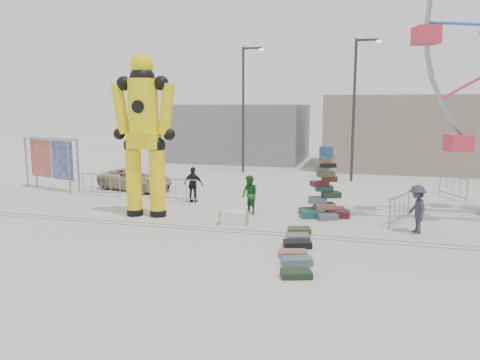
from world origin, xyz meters
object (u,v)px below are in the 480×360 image
(barricade_dummy_a, at_px, (101,185))
(barricade_dummy_b, at_px, (139,183))
(pedestrian_grey, at_px, (417,209))
(banner_scaffold, at_px, (51,151))
(parked_suv, at_px, (135,179))
(suitcase_tower, at_px, (324,197))
(lamp_post_right, at_px, (356,103))
(barricade_wheel_back, at_px, (453,187))
(lamp_post_left, at_px, (245,103))
(barricade_wheel_front, at_px, (399,209))
(barricade_dummy_c, at_px, (176,190))
(pedestrian_green, at_px, (250,195))
(steamer_trunk, at_px, (234,218))
(crash_test_dummy, at_px, (144,129))
(pedestrian_red, at_px, (158,197))
(pedestrian_black, at_px, (193,185))

(barricade_dummy_a, relative_size, barricade_dummy_b, 1.00)
(pedestrian_grey, bearing_deg, banner_scaffold, -117.42)
(barricade_dummy_b, distance_m, parked_suv, 1.30)
(barricade_dummy_b, bearing_deg, suitcase_tower, 2.59)
(lamp_post_right, distance_m, barricade_wheel_back, 7.28)
(lamp_post_right, xyz_separation_m, barricade_wheel_back, (4.70, -3.93, -3.93))
(lamp_post_left, distance_m, barricade_wheel_front, 15.17)
(barricade_dummy_b, bearing_deg, barricade_dummy_c, -10.58)
(lamp_post_left, height_order, barricade_wheel_front, lamp_post_left)
(barricade_wheel_front, height_order, pedestrian_green, pedestrian_green)
(banner_scaffold, xyz_separation_m, pedestrian_grey, (17.40, -3.83, -1.20))
(barricade_dummy_c, xyz_separation_m, barricade_wheel_front, (9.54, -1.48, 0.00))
(banner_scaffold, height_order, pedestrian_green, banner_scaffold)
(steamer_trunk, bearing_deg, barricade_dummy_c, 129.89)
(crash_test_dummy, bearing_deg, steamer_trunk, -11.79)
(suitcase_tower, height_order, barricade_wheel_back, suitcase_tower)
(parked_suv, bearing_deg, barricade_wheel_back, -68.16)
(barricade_wheel_front, distance_m, pedestrian_red, 9.22)
(parked_suv, bearing_deg, barricade_wheel_front, -91.47)
(barricade_wheel_back, xyz_separation_m, parked_suv, (-15.54, -1.83, 0.01))
(pedestrian_grey, bearing_deg, barricade_dummy_b, -122.50)
(suitcase_tower, xyz_separation_m, pedestrian_red, (-6.32, -1.75, -0.01))
(barricade_dummy_b, xyz_separation_m, pedestrian_red, (2.94, -4.03, 0.22))
(pedestrian_green, bearing_deg, crash_test_dummy, -120.66)
(crash_test_dummy, xyz_separation_m, parked_suv, (-3.19, 5.15, -2.87))
(barricade_wheel_front, bearing_deg, barricade_dummy_b, 99.80)
(parked_suv, bearing_deg, pedestrian_grey, -95.52)
(barricade_wheel_back, bearing_deg, barricade_dummy_b, -105.48)
(lamp_post_right, xyz_separation_m, lamp_post_left, (-7.00, 2.00, 0.00))
(pedestrian_red, bearing_deg, suitcase_tower, -13.74)
(steamer_trunk, relative_size, pedestrian_black, 0.64)
(suitcase_tower, height_order, pedestrian_green, suitcase_tower)
(suitcase_tower, bearing_deg, lamp_post_left, 102.18)
(barricade_wheel_back, bearing_deg, barricade_dummy_c, -97.74)
(lamp_post_right, height_order, barricade_dummy_b, lamp_post_right)
(barricade_wheel_front, bearing_deg, barricade_wheel_back, -3.11)
(suitcase_tower, bearing_deg, lamp_post_right, 67.87)
(barricade_wheel_back, height_order, pedestrian_black, pedestrian_black)
(pedestrian_green, xyz_separation_m, pedestrian_black, (-3.01, 1.54, 0.03))
(crash_test_dummy, relative_size, parked_suv, 1.61)
(barricade_dummy_c, bearing_deg, pedestrian_grey, -14.08)
(suitcase_tower, xyz_separation_m, banner_scaffold, (-14.12, 2.15, 1.26))
(barricade_wheel_front, distance_m, parked_suv, 13.37)
(lamp_post_left, height_order, crash_test_dummy, lamp_post_left)
(barricade_wheel_front, distance_m, pedestrian_grey, 1.31)
(barricade_wheel_back, distance_m, pedestrian_grey, 7.20)
(pedestrian_black, bearing_deg, lamp_post_right, -127.23)
(banner_scaffold, distance_m, steamer_trunk, 11.97)
(pedestrian_red, xyz_separation_m, pedestrian_black, (0.36, 2.92, 0.04))
(crash_test_dummy, distance_m, banner_scaffold, 8.44)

